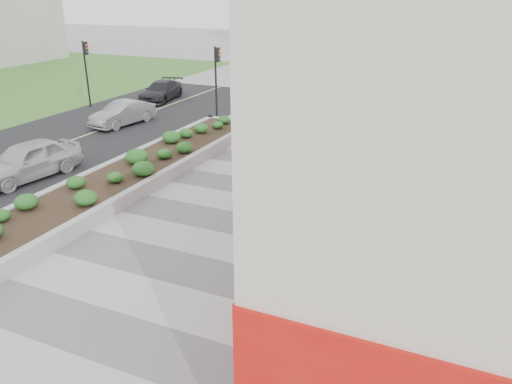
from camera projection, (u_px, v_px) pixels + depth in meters
ground at (146, 303)px, 12.44m from camera, size 160.00×160.00×0.00m
walkway at (205, 249)px, 14.98m from camera, size 8.00×36.00×0.01m
building at (483, 100)px, 15.91m from camera, size 6.04×24.08×8.00m
planter at (134, 170)px, 20.26m from camera, size 3.00×18.00×0.90m
street at (19, 159)px, 22.86m from camera, size 10.00×40.00×0.00m
traffic_signal_near at (217, 72)px, 28.91m from camera, size 0.33×0.28×4.20m
traffic_signal_far at (86, 64)px, 31.93m from camera, size 0.33×0.28×4.20m
manhole_cover at (220, 253)px, 14.79m from camera, size 0.44×0.44×0.01m
skateboarder at (276, 206)px, 16.12m from camera, size 0.58×0.74×1.50m
car_white at (27, 160)px, 20.33m from camera, size 2.45×4.72×1.54m
car_silver at (123, 113)px, 28.35m from camera, size 2.01×4.22×1.33m
car_dark at (161, 91)px, 34.63m from camera, size 2.57×4.74×1.30m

